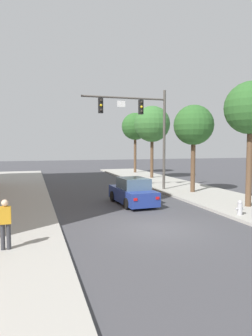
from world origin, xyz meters
TOP-DOWN VIEW (x-y plane):
  - ground_plane at (0.00, 0.00)m, footprint 120.00×120.00m
  - traffic_signal_mast at (2.80, 9.73)m, footprint 6.42×0.38m
  - car_lead_blue at (0.63, 5.35)m, footprint 2.00×4.32m
  - pedestrian_sidewalk_left_walker at (-5.93, -1.42)m, footprint 0.36×0.22m
  - fire_hydrant at (4.53, 0.56)m, footprint 0.48×0.24m
  - street_tree_nearest at (6.35, 2.24)m, footprint 2.86×2.86m
  - street_tree_second at (6.04, 7.87)m, footprint 2.86×2.86m
  - street_tree_third at (6.84, 17.83)m, footprint 3.70×3.70m
  - street_tree_farthest at (7.14, 24.16)m, footprint 3.31×3.31m

SIDE VIEW (x-z plane):
  - ground_plane at x=0.00m, z-range 0.00..0.00m
  - fire_hydrant at x=4.53m, z-range 0.15..0.87m
  - car_lead_blue at x=0.63m, z-range -0.08..1.52m
  - pedestrian_sidewalk_left_walker at x=-5.93m, z-range 0.24..1.88m
  - street_tree_second at x=6.04m, z-range 1.80..8.05m
  - traffic_signal_mast at x=2.80m, z-range 1.58..9.08m
  - street_tree_nearest at x=6.35m, z-range 2.08..8.90m
  - street_tree_third at x=6.84m, z-range 1.97..9.36m
  - street_tree_farthest at x=7.14m, z-range 2.12..9.44m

